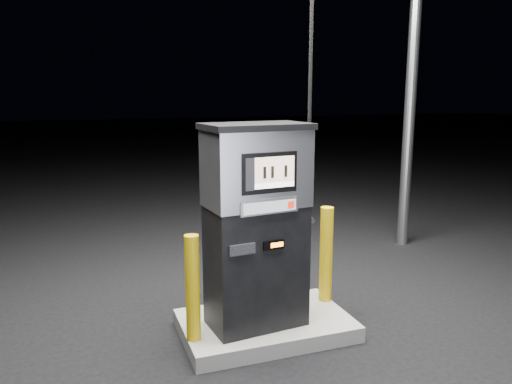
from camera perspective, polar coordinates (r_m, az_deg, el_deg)
name	(u,v)px	position (r m, az deg, el deg)	size (l,w,h in m)	color
ground	(265,333)	(5.02, 1.08, -15.76)	(80.00, 80.00, 0.00)	black
pump_island	(265,325)	(4.98, 1.09, -14.99)	(1.60, 1.00, 0.15)	slate
fuel_dispenser	(257,224)	(4.52, 0.07, -3.73)	(1.06, 0.65, 3.88)	black
bollard_left	(193,288)	(4.41, -7.25, -10.86)	(0.13, 0.13, 0.95)	gold
bollard_right	(326,254)	(5.22, 8.01, -7.07)	(0.13, 0.13, 0.99)	gold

